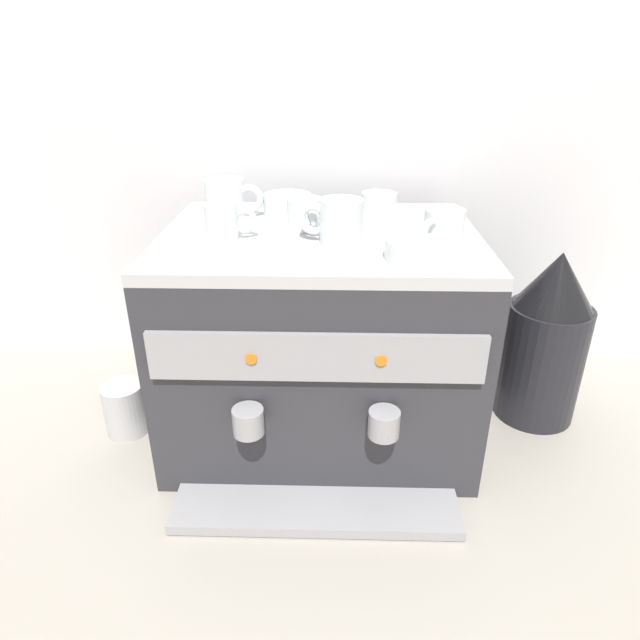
# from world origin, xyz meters

# --- Properties ---
(ground_plane) EXTENTS (4.00, 4.00, 0.00)m
(ground_plane) POSITION_xyz_m (0.00, 0.00, 0.00)
(ground_plane) COLOR #9E998E
(tiled_backsplash_wall) EXTENTS (2.80, 0.03, 0.93)m
(tiled_backsplash_wall) POSITION_xyz_m (0.00, 0.35, 0.47)
(tiled_backsplash_wall) COLOR silver
(tiled_backsplash_wall) RESTS_ON ground_plane
(espresso_machine) EXTENTS (0.63, 0.59, 0.46)m
(espresso_machine) POSITION_xyz_m (0.00, -0.00, 0.23)
(espresso_machine) COLOR #2D2D33
(espresso_machine) RESTS_ON ground_plane
(ceramic_cup_0) EXTENTS (0.10, 0.06, 0.07)m
(ceramic_cup_0) POSITION_xyz_m (-0.18, -0.05, 0.49)
(ceramic_cup_0) COLOR silver
(ceramic_cup_0) RESTS_ON espresso_machine
(ceramic_cup_1) EXTENTS (0.07, 0.10, 0.06)m
(ceramic_cup_1) POSITION_xyz_m (-0.03, 0.02, 0.49)
(ceramic_cup_1) COLOR silver
(ceramic_cup_1) RESTS_ON espresso_machine
(ceramic_cup_2) EXTENTS (0.09, 0.10, 0.06)m
(ceramic_cup_2) POSITION_xyz_m (0.23, -0.06, 0.49)
(ceramic_cup_2) COLOR silver
(ceramic_cup_2) RESTS_ON espresso_machine
(ceramic_cup_3) EXTENTS (0.12, 0.08, 0.08)m
(ceramic_cup_3) POSITION_xyz_m (0.04, -0.07, 0.50)
(ceramic_cup_3) COLOR silver
(ceramic_cup_3) RESTS_ON espresso_machine
(ceramic_cup_4) EXTENTS (0.07, 0.10, 0.06)m
(ceramic_cup_4) POSITION_xyz_m (0.12, 0.08, 0.49)
(ceramic_cup_4) COLOR silver
(ceramic_cup_4) RESTS_ON espresso_machine
(ceramic_cup_5) EXTENTS (0.13, 0.08, 0.08)m
(ceramic_cup_5) POSITION_xyz_m (-0.20, 0.12, 0.50)
(ceramic_cup_5) COLOR silver
(ceramic_cup_5) RESTS_ON espresso_machine
(ceramic_bowl_0) EXTENTS (0.10, 0.10, 0.04)m
(ceramic_bowl_0) POSITION_xyz_m (0.16, -0.15, 0.48)
(ceramic_bowl_0) COLOR silver
(ceramic_bowl_0) RESTS_ON espresso_machine
(ceramic_bowl_1) EXTENTS (0.10, 0.10, 0.04)m
(ceramic_bowl_1) POSITION_xyz_m (-0.08, 0.13, 0.48)
(ceramic_bowl_1) COLOR silver
(ceramic_bowl_1) RESTS_ON espresso_machine
(coffee_grinder) EXTENTS (0.18, 0.18, 0.40)m
(coffee_grinder) POSITION_xyz_m (0.51, 0.05, 0.20)
(coffee_grinder) COLOR black
(coffee_grinder) RESTS_ON ground_plane
(milk_pitcher) EXTENTS (0.09, 0.09, 0.12)m
(milk_pitcher) POSITION_xyz_m (-0.44, -0.05, 0.06)
(milk_pitcher) COLOR #B7B7BC
(milk_pitcher) RESTS_ON ground_plane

